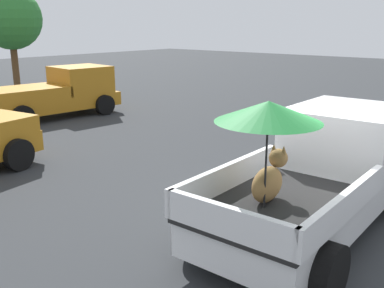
% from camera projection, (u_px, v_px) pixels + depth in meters
% --- Properties ---
extents(ground_plane, '(80.00, 80.00, 0.00)m').
position_uv_depth(ground_plane, '(310.00, 231.00, 7.42)').
color(ground_plane, '#2D3033').
extents(pickup_truck_main, '(5.09, 2.33, 2.39)m').
position_uv_depth(pickup_truck_main, '(324.00, 169.00, 7.46)').
color(pickup_truck_main, black).
rests_on(pickup_truck_main, ground).
extents(pickup_truck_far, '(4.96, 2.55, 1.80)m').
position_uv_depth(pickup_truck_far, '(58.00, 93.00, 16.37)').
color(pickup_truck_far, black).
rests_on(pickup_truck_far, ground).
extents(tree_by_lot, '(2.94, 2.94, 5.08)m').
position_uv_depth(tree_by_lot, '(10.00, 19.00, 21.04)').
color(tree_by_lot, brown).
rests_on(tree_by_lot, ground).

